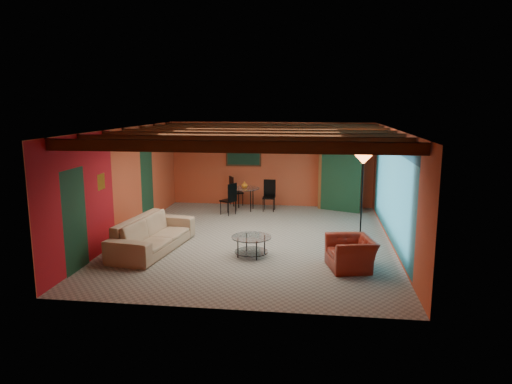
# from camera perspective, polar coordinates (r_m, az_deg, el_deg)

# --- Properties ---
(room) EXTENTS (6.52, 8.01, 2.71)m
(room) POSITION_cam_1_polar(r_m,az_deg,el_deg) (11.28, -0.06, 5.97)
(room) COLOR gray
(room) RESTS_ON ground
(sofa) EXTENTS (1.33, 2.67, 0.75)m
(sofa) POSITION_cam_1_polar(r_m,az_deg,el_deg) (10.98, -12.36, -4.98)
(sofa) COLOR tan
(sofa) RESTS_ON ground
(armchair) EXTENTS (1.06, 1.15, 0.64)m
(armchair) POSITION_cam_1_polar(r_m,az_deg,el_deg) (9.76, 11.41, -7.27)
(armchair) COLOR maroon
(armchair) RESTS_ON ground
(coffee_table) EXTENTS (1.09, 1.09, 0.45)m
(coffee_table) POSITION_cam_1_polar(r_m,az_deg,el_deg) (10.35, -0.56, -6.55)
(coffee_table) COLOR silver
(coffee_table) RESTS_ON ground
(dining_table) EXTENTS (1.90, 1.90, 0.97)m
(dining_table) POSITION_cam_1_polar(r_m,az_deg,el_deg) (14.65, -1.40, -0.34)
(dining_table) COLOR silver
(dining_table) RESTS_ON ground
(armoire) EXTENTS (1.37, 1.03, 2.15)m
(armoire) POSITION_cam_1_polar(r_m,az_deg,el_deg) (14.92, 10.18, 2.00)
(armoire) COLOR brown
(armoire) RESTS_ON ground
(floor_lamp) EXTENTS (0.55, 0.55, 2.05)m
(floor_lamp) POSITION_cam_1_polar(r_m,az_deg,el_deg) (11.96, 12.68, -0.49)
(floor_lamp) COLOR black
(floor_lamp) RESTS_ON ground
(ceiling_fan) EXTENTS (1.50, 1.50, 0.44)m
(ceiling_fan) POSITION_cam_1_polar(r_m,az_deg,el_deg) (11.18, -0.13, 5.92)
(ceiling_fan) COLOR #472614
(ceiling_fan) RESTS_ON ceiling
(painting) EXTENTS (1.05, 0.03, 0.65)m
(painting) POSITION_cam_1_polar(r_m,az_deg,el_deg) (15.27, -1.52, 4.54)
(painting) COLOR black
(painting) RESTS_ON wall_back
(potted_plant) EXTENTS (0.46, 0.42, 0.44)m
(potted_plant) POSITION_cam_1_polar(r_m,az_deg,el_deg) (14.79, 10.34, 6.98)
(potted_plant) COLOR #26661E
(potted_plant) RESTS_ON armoire
(vase) EXTENTS (0.25, 0.25, 0.21)m
(vase) POSITION_cam_1_polar(r_m,az_deg,el_deg) (14.55, -1.41, 1.93)
(vase) COLOR orange
(vase) RESTS_ON dining_table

